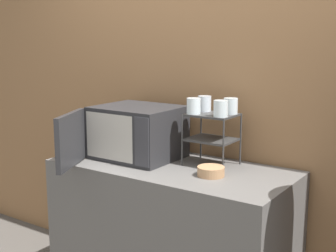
{
  "coord_description": "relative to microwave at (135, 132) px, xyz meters",
  "views": [
    {
      "loc": [
        1.47,
        -1.85,
        1.62
      ],
      "look_at": [
        -0.05,
        0.36,
        1.11
      ],
      "focal_mm": 50.0,
      "sensor_mm": 36.0,
      "label": 1
    }
  ],
  "objects": [
    {
      "name": "glass_back_right",
      "position": [
        0.56,
        0.18,
        0.19
      ],
      "size": [
        0.08,
        0.08,
        0.09
      ],
      "color": "silver",
      "rests_on": "dish_rack"
    },
    {
      "name": "wall_back",
      "position": [
        0.29,
        0.35,
        0.26
      ],
      "size": [
        8.0,
        0.06,
        2.6
      ],
      "color": "olive",
      "rests_on": "ground_plane"
    },
    {
      "name": "glass_back_left",
      "position": [
        0.39,
        0.18,
        0.19
      ],
      "size": [
        0.08,
        0.08,
        0.09
      ],
      "color": "silver",
      "rests_on": "dish_rack"
    },
    {
      "name": "glass_front_left",
      "position": [
        0.38,
        0.06,
        0.19
      ],
      "size": [
        0.08,
        0.08,
        0.09
      ],
      "color": "silver",
      "rests_on": "dish_rack"
    },
    {
      "name": "glass_front_right",
      "position": [
        0.56,
        0.06,
        0.19
      ],
      "size": [
        0.08,
        0.08,
        0.09
      ],
      "color": "silver",
      "rests_on": "dish_rack"
    },
    {
      "name": "microwave",
      "position": [
        0.0,
        0.0,
        0.0
      ],
      "size": [
        0.52,
        0.78,
        0.32
      ],
      "color": "#262628",
      "rests_on": "counter"
    },
    {
      "name": "bowl",
      "position": [
        0.58,
        -0.07,
        -0.14
      ],
      "size": [
        0.15,
        0.15,
        0.05
      ],
      "color": "#AD7F56",
      "rests_on": "counter"
    },
    {
      "name": "counter",
      "position": [
        0.29,
        -0.02,
        -0.6
      ],
      "size": [
        1.42,
        0.66,
        0.88
      ],
      "color": "#595654",
      "rests_on": "ground_plane"
    },
    {
      "name": "dish_rack",
      "position": [
        0.47,
        0.13,
        0.06
      ],
      "size": [
        0.28,
        0.22,
        0.3
      ],
      "color": "#333333",
      "rests_on": "counter"
    }
  ]
}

